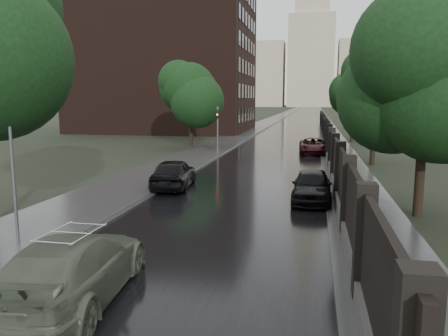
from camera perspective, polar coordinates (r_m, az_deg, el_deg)
ground at (r=11.37m, az=-7.05°, el=-14.55°), size 800.00×800.00×0.00m
road at (r=199.95m, az=10.75°, el=7.40°), size 8.00×420.00×0.02m
sidewalk_left at (r=200.14m, az=9.02°, el=7.46°), size 4.00×420.00×0.16m
verge_right at (r=199.93m, az=12.34°, el=7.36°), size 3.00×420.00×0.08m
fence_right at (r=42.04m, az=13.25°, el=3.84°), size 0.45×75.72×2.70m
tree_left_far at (r=41.48m, az=-4.39°, el=9.84°), size 4.25×4.25×7.39m
tree_right_a at (r=18.33m, az=24.88°, el=9.43°), size 4.08×4.08×7.01m
tree_right_b at (r=32.13m, az=19.20°, el=9.15°), size 4.08×4.08×7.01m
tree_right_c at (r=50.04m, az=16.54°, el=8.99°), size 4.08×4.08×7.01m
lamp_post at (r=14.50m, az=-25.92°, el=0.69°), size 0.25×0.12×5.11m
traffic_light at (r=35.77m, az=-0.83°, el=5.47°), size 0.16×0.32×4.00m
brick_building at (r=65.70m, az=-7.63°, el=13.56°), size 24.00×18.00×20.00m
stalinist_tower at (r=311.73m, az=11.33°, el=14.91°), size 92.00×30.00×159.00m
volga_sedan at (r=10.60m, az=-19.16°, el=-12.24°), size 2.75×5.56×1.55m
hatchback_left at (r=22.63m, az=-6.58°, el=-0.71°), size 2.34×4.71×1.54m
car_right_near at (r=19.91m, az=11.40°, el=-2.27°), size 1.75×4.27×1.45m
car_right_far at (r=37.74m, az=11.56°, el=2.83°), size 2.49×4.94×1.34m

